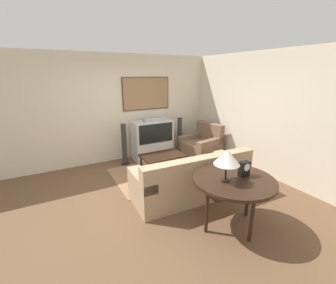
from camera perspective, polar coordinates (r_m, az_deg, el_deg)
name	(u,v)px	position (r m, az deg, el deg)	size (l,w,h in m)	color
ground_plane	(153,193)	(4.46, -3.72, -12.90)	(12.00, 12.00, 0.00)	brown
wall_back	(118,109)	(5.94, -12.69, 8.25)	(12.00, 0.10, 2.70)	beige
wall_right	(256,113)	(5.57, 21.45, 6.86)	(0.06, 12.00, 2.70)	beige
area_rug	(160,173)	(5.28, -1.95, -7.81)	(2.11, 1.58, 0.01)	#99704C
tv	(152,139)	(6.04, -3.99, 0.73)	(1.05, 0.50, 1.12)	silver
couch	(192,181)	(4.26, 6.08, -9.71)	(2.20, 0.94, 0.87)	tan
armchair	(202,147)	(6.20, 8.51, -1.19)	(1.03, 1.00, 0.92)	brown
coffee_table	(163,157)	(5.12, -1.36, -3.80)	(0.95, 0.62, 0.45)	black
console_table	(234,183)	(3.41, 16.35, -9.89)	(1.18, 1.18, 0.79)	black
table_lamp	(227,157)	(3.13, 14.77, -3.82)	(0.36, 0.36, 0.46)	black
mantel_clock	(244,169)	(3.46, 18.80, -6.45)	(0.15, 0.10, 0.22)	black
speaker_tower_left	(124,146)	(5.71, -11.07, -0.89)	(0.21, 0.21, 1.05)	black
speaker_tower_right	(180,137)	(6.36, 2.94, 1.27)	(0.21, 0.21, 1.05)	black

